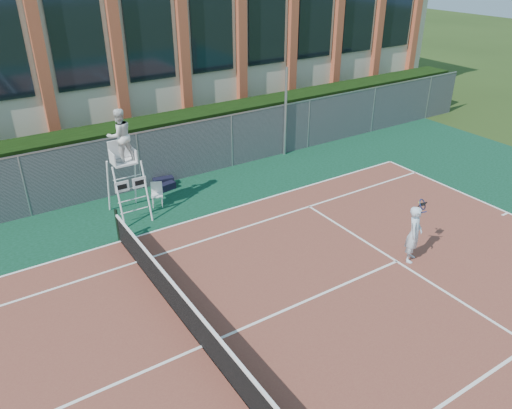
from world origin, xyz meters
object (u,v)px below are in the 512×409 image
steel_pole (285,112)px  tennis_player (414,234)px  umpire_chair (120,139)px  plastic_chair (157,192)px

steel_pole → tennis_player: steel_pole is taller
umpire_chair → tennis_player: 9.50m
steel_pole → plastic_chair: steel_pole is taller
plastic_chair → steel_pole: bearing=12.7°
steel_pole → umpire_chair: steel_pole is taller
umpire_chair → plastic_chair: size_ratio=4.42×
steel_pole → plastic_chair: bearing=-167.3°
umpire_chair → plastic_chair: (1.10, 0.16, -2.26)m
steel_pole → umpire_chair: bearing=-168.0°
steel_pole → umpire_chair: 7.96m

